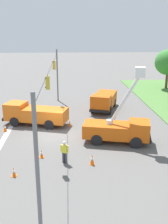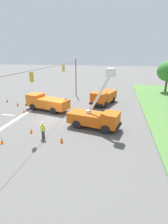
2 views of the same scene
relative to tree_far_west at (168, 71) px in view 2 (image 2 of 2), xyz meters
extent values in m
plane|color=#605E5B|center=(19.92, -18.38, -4.52)|extent=(200.00, 200.00, 0.00)
cube|color=silver|center=(19.92, -22.97, -4.51)|extent=(17.60, 0.50, 0.01)
cube|color=silver|center=(19.92, -24.97, -4.51)|extent=(0.20, 2.00, 0.01)
cylinder|color=slate|center=(6.92, -18.38, -0.92)|extent=(0.20, 0.20, 7.20)
cylinder|color=black|center=(19.92, -18.38, 2.08)|extent=(26.00, 0.03, 0.03)
cylinder|color=black|center=(14.67, -18.38, 2.03)|extent=(0.02, 0.02, 0.10)
cube|color=gold|center=(14.67, -18.38, 1.50)|extent=(0.32, 0.28, 0.96)
cylinder|color=black|center=(14.67, -18.54, 1.82)|extent=(0.16, 0.05, 0.16)
cylinder|color=yellow|center=(14.67, -18.54, 1.50)|extent=(0.16, 0.05, 0.16)
cylinder|color=black|center=(14.67, -18.54, 1.18)|extent=(0.16, 0.05, 0.16)
cylinder|color=black|center=(24.79, -18.38, 2.03)|extent=(0.02, 0.02, 0.10)
cube|color=gold|center=(24.79, -18.38, 1.50)|extent=(0.32, 0.28, 0.96)
cylinder|color=black|center=(24.79, -18.54, 1.82)|extent=(0.16, 0.05, 0.16)
cylinder|color=yellow|center=(24.79, -18.54, 1.50)|extent=(0.16, 0.05, 0.16)
cylinder|color=black|center=(24.79, -18.54, 1.18)|extent=(0.16, 0.05, 0.16)
cylinder|color=brown|center=(0.00, 0.00, -3.17)|extent=(0.43, 0.43, 2.70)
ellipsoid|color=#387F33|center=(0.00, 0.00, 0.02)|extent=(4.32, 4.51, 4.27)
cube|color=#D6560F|center=(21.77, -13.58, -3.42)|extent=(3.08, 4.44, 1.21)
cube|color=#D6560F|center=(22.43, -10.77, -3.23)|extent=(2.46, 2.17, 1.57)
cube|color=#1E2838|center=(22.57, -10.18, -2.96)|extent=(1.85, 0.53, 0.71)
cube|color=black|center=(22.65, -9.85, -3.87)|extent=(2.19, 0.67, 0.30)
cylinder|color=black|center=(21.39, -10.76, -4.02)|extent=(0.50, 1.04, 1.00)
cylinder|color=black|center=(23.37, -11.23, -4.02)|extent=(0.50, 1.04, 1.00)
cylinder|color=black|center=(20.61, -14.05, -4.02)|extent=(0.50, 1.04, 1.00)
cylinder|color=black|center=(22.59, -14.51, -4.02)|extent=(0.50, 1.04, 1.00)
cylinder|color=silver|center=(21.83, -13.30, -2.63)|extent=(0.60, 0.60, 0.36)
cube|color=white|center=(22.11, -12.15, -0.61)|extent=(0.83, 2.56, 4.52)
cube|color=white|center=(22.38, -11.00, 1.84)|extent=(1.06, 0.99, 0.80)
cube|color=#D6560F|center=(10.91, -12.11, -3.29)|extent=(4.68, 3.55, 1.46)
cube|color=#D6560F|center=(13.71, -13.06, -3.12)|extent=(2.40, 2.70, 1.80)
cube|color=#1E2838|center=(14.30, -13.26, -2.80)|extent=(0.73, 1.92, 0.81)
cube|color=black|center=(14.63, -13.37, -3.87)|extent=(0.90, 2.27, 0.30)
cylinder|color=black|center=(13.83, -11.97, -4.02)|extent=(1.04, 0.59, 1.00)
cylinder|color=black|center=(13.14, -14.01, -4.02)|extent=(1.04, 0.59, 1.00)
cylinder|color=black|center=(10.55, -10.85, -4.02)|extent=(1.04, 0.59, 1.00)
cylinder|color=black|center=(9.86, -12.90, -4.02)|extent=(1.04, 0.59, 1.00)
cube|color=orange|center=(17.15, -19.39, -3.36)|extent=(3.47, 5.04, 1.33)
cube|color=orange|center=(16.24, -22.54, -3.13)|extent=(2.65, 2.50, 1.78)
cube|color=#1E2838|center=(16.04, -23.20, -2.82)|extent=(1.89, 0.64, 0.80)
cube|color=black|center=(15.94, -23.56, -3.87)|extent=(2.23, 0.79, 0.30)
cylinder|color=black|center=(17.31, -22.58, -4.02)|extent=(0.55, 1.04, 1.00)
cylinder|color=black|center=(15.30, -21.99, -4.02)|extent=(0.55, 1.04, 1.00)
cylinder|color=black|center=(18.38, -18.90, -4.02)|extent=(0.55, 1.04, 1.00)
cylinder|color=black|center=(16.37, -18.31, -4.02)|extent=(0.55, 1.04, 1.00)
cylinder|color=#383842|center=(25.54, -17.37, -4.09)|extent=(0.18, 0.18, 0.85)
cylinder|color=#383842|center=(25.62, -17.19, -4.09)|extent=(0.18, 0.18, 0.85)
cube|color=yellow|center=(25.58, -17.28, -3.37)|extent=(0.38, 0.46, 0.60)
cube|color=silver|center=(25.58, -17.28, -3.37)|extent=(0.25, 0.42, 0.62)
cylinder|color=yellow|center=(25.47, -17.53, -3.34)|extent=(0.11, 0.11, 0.55)
cylinder|color=yellow|center=(25.69, -17.04, -3.34)|extent=(0.11, 0.11, 0.55)
sphere|color=tan|center=(25.58, -17.28, -2.94)|extent=(0.22, 0.22, 0.22)
sphere|color=white|center=(25.58, -17.28, -2.88)|extent=(0.26, 0.26, 0.26)
cube|color=orange|center=(27.31, -20.75, -4.50)|extent=(0.36, 0.36, 0.03)
cone|color=orange|center=(27.31, -20.75, -4.17)|extent=(0.25, 0.25, 0.63)
cylinder|color=white|center=(27.31, -20.75, -4.14)|extent=(0.16, 0.16, 0.11)
cube|color=orange|center=(10.81, -26.50, -4.50)|extent=(0.36, 0.36, 0.03)
cone|color=orange|center=(10.81, -26.50, -4.21)|extent=(0.23, 0.23, 0.57)
cylinder|color=white|center=(10.81, -26.50, -4.18)|extent=(0.14, 0.14, 0.10)
cube|color=orange|center=(18.67, -23.27, -4.50)|extent=(0.36, 0.36, 0.03)
cone|color=orange|center=(18.67, -23.27, -4.11)|extent=(0.30, 0.30, 0.76)
cylinder|color=white|center=(18.67, -23.27, -4.07)|extent=(0.19, 0.19, 0.14)
cube|color=orange|center=(24.60, -19.11, -4.50)|extent=(0.36, 0.36, 0.03)
cone|color=orange|center=(24.60, -19.11, -4.18)|extent=(0.25, 0.25, 0.62)
cylinder|color=white|center=(24.60, -19.11, -4.15)|extent=(0.15, 0.15, 0.11)
cube|color=orange|center=(17.57, -16.83, -4.50)|extent=(0.36, 0.36, 0.03)
cone|color=orange|center=(17.57, -16.83, -4.18)|extent=(0.25, 0.25, 0.61)
cylinder|color=white|center=(17.57, -16.83, -4.15)|extent=(0.15, 0.15, 0.11)
cube|color=orange|center=(15.63, -26.10, -4.50)|extent=(0.36, 0.36, 0.03)
cone|color=orange|center=(15.63, -26.10, -4.11)|extent=(0.30, 0.30, 0.76)
cylinder|color=white|center=(15.63, -26.10, -4.07)|extent=(0.19, 0.19, 0.14)
cube|color=orange|center=(13.88, -29.17, -4.50)|extent=(0.36, 0.36, 0.03)
cone|color=orange|center=(13.88, -29.17, -4.09)|extent=(0.32, 0.32, 0.79)
cylinder|color=white|center=(13.88, -29.17, -4.05)|extent=(0.20, 0.20, 0.14)
cube|color=orange|center=(25.98, -15.23, -4.50)|extent=(0.36, 0.36, 0.03)
cone|color=orange|center=(25.98, -15.23, -4.10)|extent=(0.31, 0.31, 0.78)
cylinder|color=white|center=(25.98, -15.23, -4.06)|extent=(0.19, 0.19, 0.14)
camera|label=1|loc=(43.51, -16.94, 5.07)|focal=42.00mm
camera|label=2|loc=(40.38, -10.19, 3.70)|focal=28.00mm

